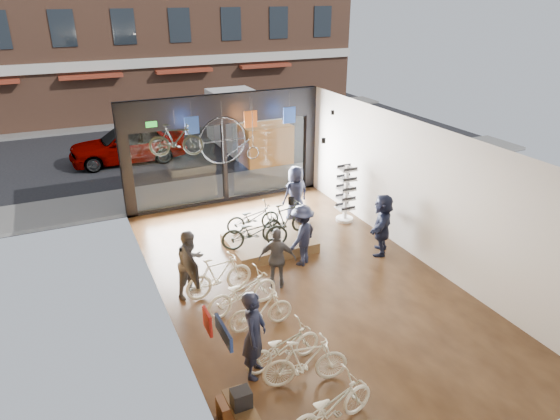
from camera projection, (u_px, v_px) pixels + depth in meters
ground_plane at (302, 281)px, 12.98m from camera, size 7.00×12.00×0.04m
ceiling at (305, 137)px, 11.44m from camera, size 7.00×12.00×0.04m
wall_left at (159, 241)px, 10.86m from camera, size 0.04×12.00×3.80m
wall_right at (418, 191)px, 13.56m from camera, size 0.04×12.00×3.80m
wall_back at (493, 367)px, 7.20m from camera, size 7.00×0.04×3.80m
storefront at (224, 149)px, 17.21m from camera, size 7.00×0.26×3.80m
exit_sign at (151, 124)px, 15.73m from camera, size 0.35×0.06×0.18m
street_road at (169, 139)px, 25.46m from camera, size 30.00×18.00×0.02m
sidewalk_near at (216, 188)px, 18.94m from camera, size 30.00×2.40×0.12m
sidewalk_far at (153, 121)px, 28.76m from camera, size 30.00×2.00×0.12m
street_car at (128, 143)px, 21.70m from camera, size 4.90×1.97×1.67m
box_truck at (249, 126)px, 22.73m from camera, size 2.14×6.42×2.53m
floor_bike_0 at (331, 406)px, 8.40m from camera, size 1.87×0.91×0.94m
floor_bike_1 at (305, 362)px, 9.36m from camera, size 1.73×0.80×1.00m
floor_bike_2 at (283, 346)px, 9.88m from camera, size 1.71×0.75×0.87m
floor_bike_3 at (261, 310)px, 10.96m from camera, size 1.51×0.46×0.90m
floor_bike_4 at (242, 292)px, 11.59m from camera, size 1.89×0.92×0.95m
floor_bike_5 at (219, 276)px, 12.18m from camera, size 1.77×0.64×1.04m
display_platform at (269, 243)px, 14.56m from camera, size 2.40×1.80×0.30m
display_bike_left at (255, 232)px, 13.79m from camera, size 1.96×1.01×0.98m
display_bike_mid at (287, 219)px, 14.45m from camera, size 1.83×0.88×1.06m
display_bike_right at (253, 218)px, 14.80m from camera, size 1.65×0.63×0.86m
customer_0 at (254, 335)px, 9.44m from camera, size 0.76×0.81×1.85m
customer_1 at (191, 263)px, 12.05m from camera, size 1.05×1.00×1.72m
customer_2 at (277, 259)px, 12.38m from camera, size 1.01×0.79×1.61m
customer_3 at (302, 235)px, 13.43m from camera, size 1.29×1.15×1.73m
customer_4 at (296, 193)px, 16.09m from camera, size 0.97×0.70×1.83m
customer_5 at (382, 224)px, 14.00m from camera, size 1.48×1.61×1.79m
sunglasses_rack at (346, 194)px, 15.98m from camera, size 0.63×0.55×1.89m
wall_merch at (217, 359)px, 8.24m from camera, size 0.40×2.40×2.60m
penny_farthing at (233, 141)px, 15.95m from camera, size 1.94×0.06×1.55m
hung_bike at (176, 140)px, 14.52m from camera, size 1.64×0.90×0.95m
jersey_left at (192, 125)px, 15.59m from camera, size 0.45×0.03×0.55m
jersey_mid at (251, 119)px, 16.35m from camera, size 0.45×0.03×0.55m
jersey_right at (289, 115)px, 16.89m from camera, size 0.45×0.03×0.55m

